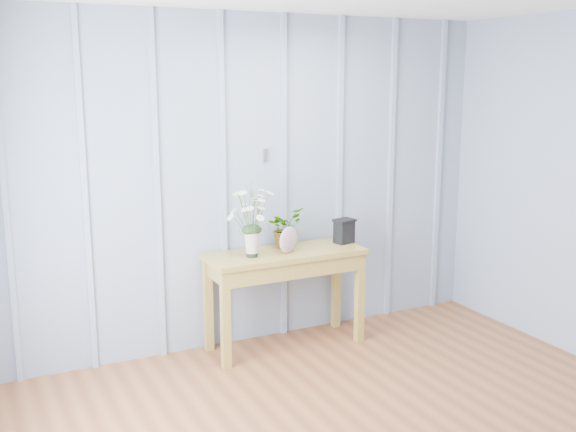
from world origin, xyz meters
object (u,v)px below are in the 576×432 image
daisy_vase (252,213)px  felt_disc_vessel (288,240)px  sideboard (285,266)px  carved_box (344,231)px

daisy_vase → felt_disc_vessel: bearing=-4.0°
felt_disc_vessel → sideboard: bearing=65.4°
sideboard → felt_disc_vessel: bearing=-89.2°
daisy_vase → felt_disc_vessel: 0.37m
carved_box → daisy_vase: bearing=-175.7°
daisy_vase → carved_box: (0.82, 0.06, -0.23)m
sideboard → daisy_vase: daisy_vase is taller
daisy_vase → sideboard: bearing=7.2°
daisy_vase → carved_box: bearing=4.3°
daisy_vase → felt_disc_vessel: size_ratio=2.62×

